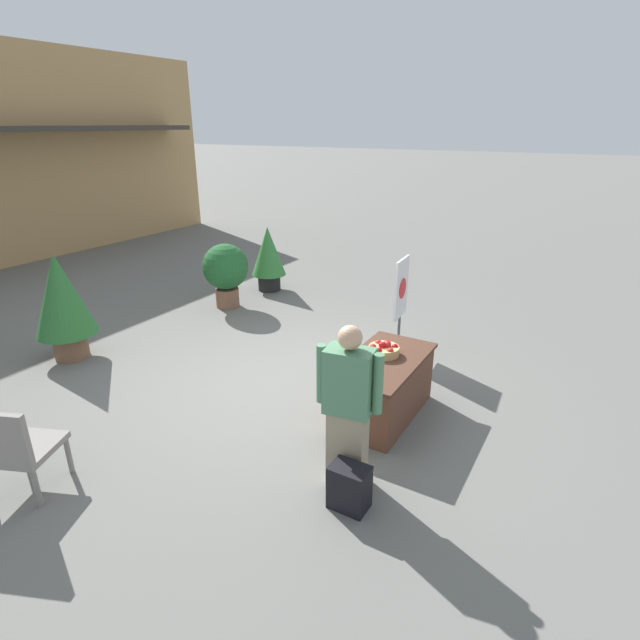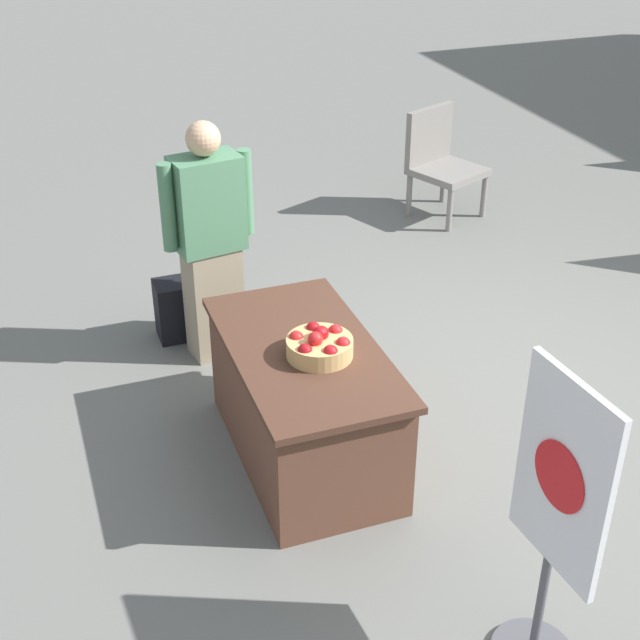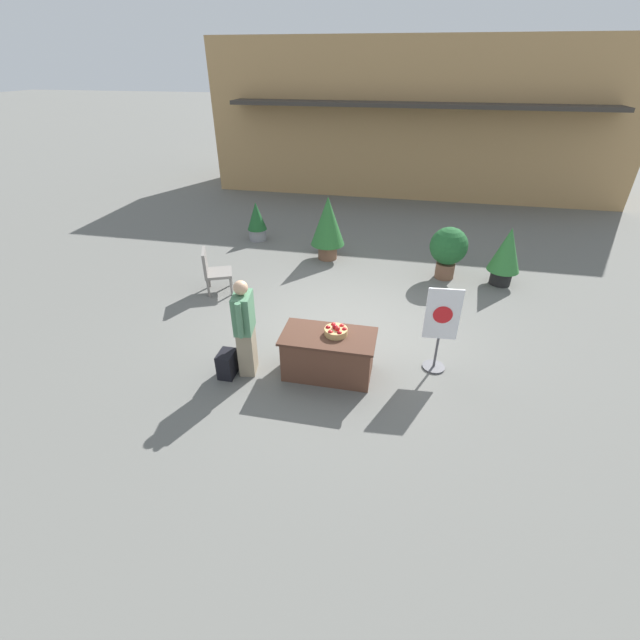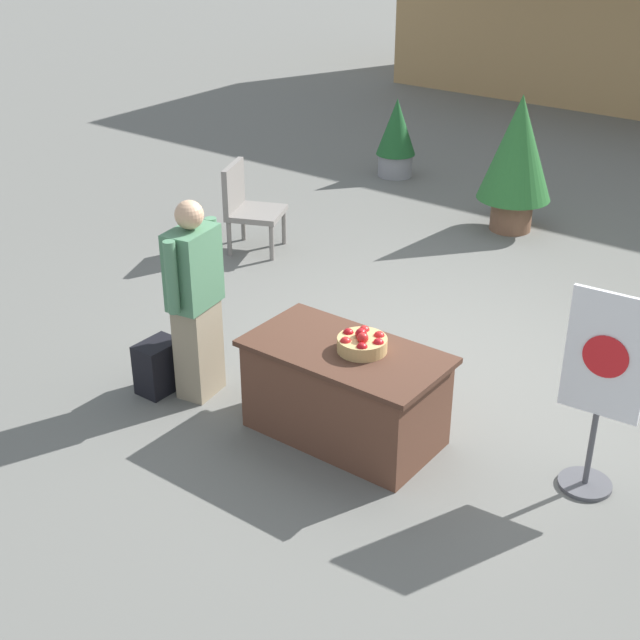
{
  "view_description": "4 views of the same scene",
  "coord_description": "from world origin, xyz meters",
  "px_view_note": "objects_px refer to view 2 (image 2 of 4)",
  "views": [
    {
      "loc": [
        -4.65,
        -3.26,
        3.17
      ],
      "look_at": [
        0.1,
        -0.45,
        0.99
      ],
      "focal_mm": 28.0,
      "sensor_mm": 36.0,
      "label": 1
    },
    {
      "loc": [
        3.86,
        -2.6,
        3.21
      ],
      "look_at": [
        -0.22,
        -1.14,
        0.71
      ],
      "focal_mm": 50.0,
      "sensor_mm": 36.0,
      "label": 2
    },
    {
      "loc": [
        1.02,
        -6.62,
        4.29
      ],
      "look_at": [
        -0.1,
        -1.27,
        0.94
      ],
      "focal_mm": 24.0,
      "sensor_mm": 36.0,
      "label": 3
    },
    {
      "loc": [
        3.17,
        -5.78,
        3.74
      ],
      "look_at": [
        -0.51,
        -0.89,
        0.6
      ],
      "focal_mm": 50.0,
      "sensor_mm": 36.0,
      "label": 4
    }
  ],
  "objects_px": {
    "apple_basket": "(320,345)",
    "person_visitor": "(210,242)",
    "poster_board": "(555,523)",
    "backpack": "(181,309)",
    "patio_chair": "(440,158)",
    "display_table": "(304,402)"
  },
  "relations": [
    {
      "from": "apple_basket",
      "to": "person_visitor",
      "type": "distance_m",
      "value": 1.38
    },
    {
      "from": "person_visitor",
      "to": "poster_board",
      "type": "height_order",
      "value": "person_visitor"
    },
    {
      "from": "person_visitor",
      "to": "poster_board",
      "type": "distance_m",
      "value": 2.98
    },
    {
      "from": "apple_basket",
      "to": "poster_board",
      "type": "distance_m",
      "value": 1.61
    },
    {
      "from": "poster_board",
      "to": "apple_basket",
      "type": "bearing_deg",
      "value": -78.82
    },
    {
      "from": "apple_basket",
      "to": "backpack",
      "type": "relative_size",
      "value": 0.84
    },
    {
      "from": "apple_basket",
      "to": "poster_board",
      "type": "bearing_deg",
      "value": 15.34
    },
    {
      "from": "apple_basket",
      "to": "patio_chair",
      "type": "distance_m",
      "value": 3.74
    },
    {
      "from": "display_table",
      "to": "person_visitor",
      "type": "xyz_separation_m",
      "value": [
        -1.25,
        -0.2,
        0.45
      ]
    },
    {
      "from": "display_table",
      "to": "poster_board",
      "type": "distance_m",
      "value": 1.77
    },
    {
      "from": "apple_basket",
      "to": "poster_board",
      "type": "relative_size",
      "value": 0.24
    },
    {
      "from": "patio_chair",
      "to": "poster_board",
      "type": "bearing_deg",
      "value": -44.34
    },
    {
      "from": "backpack",
      "to": "poster_board",
      "type": "distance_m",
      "value": 3.35
    },
    {
      "from": "patio_chair",
      "to": "apple_basket",
      "type": "bearing_deg",
      "value": -59.28
    },
    {
      "from": "person_visitor",
      "to": "patio_chair",
      "type": "xyz_separation_m",
      "value": [
        -1.65,
        2.46,
        -0.3
      ]
    },
    {
      "from": "display_table",
      "to": "poster_board",
      "type": "height_order",
      "value": "poster_board"
    },
    {
      "from": "display_table",
      "to": "patio_chair",
      "type": "bearing_deg",
      "value": 142.05
    },
    {
      "from": "display_table",
      "to": "apple_basket",
      "type": "bearing_deg",
      "value": 26.95
    },
    {
      "from": "patio_chair",
      "to": "person_visitor",
      "type": "bearing_deg",
      "value": -79.16
    },
    {
      "from": "display_table",
      "to": "apple_basket",
      "type": "relative_size",
      "value": 4.1
    },
    {
      "from": "display_table",
      "to": "apple_basket",
      "type": "distance_m",
      "value": 0.43
    },
    {
      "from": "backpack",
      "to": "patio_chair",
      "type": "relative_size",
      "value": 0.45
    }
  ]
}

